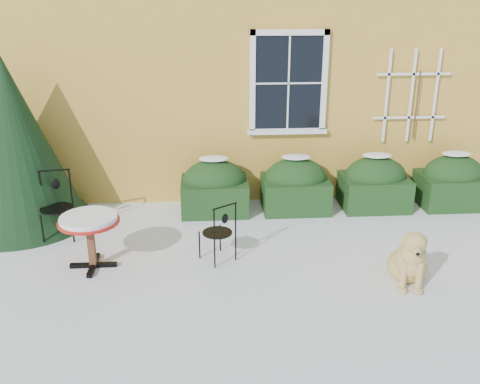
{
  "coord_description": "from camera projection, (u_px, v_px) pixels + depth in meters",
  "views": [
    {
      "loc": [
        -0.45,
        -5.44,
        3.32
      ],
      "look_at": [
        0.0,
        1.0,
        0.9
      ],
      "focal_mm": 40.0,
      "sensor_mm": 36.0,
      "label": 1
    }
  ],
  "objects": [
    {
      "name": "ground",
      "position": [
        246.0,
        293.0,
        6.27
      ],
      "size": [
        80.0,
        80.0,
        0.0
      ],
      "primitive_type": "plane",
      "color": "white",
      "rests_on": "ground"
    },
    {
      "name": "hedge_row",
      "position": [
        335.0,
        185.0,
        8.62
      ],
      "size": [
        4.95,
        0.8,
        0.91
      ],
      "color": "black",
      "rests_on": "ground"
    },
    {
      "name": "evergreen_shrub",
      "position": [
        14.0,
        157.0,
        7.88
      ],
      "size": [
        2.12,
        2.12,
        2.56
      ],
      "rotation": [
        0.0,
        0.0,
        -0.12
      ],
      "color": "black",
      "rests_on": "ground"
    },
    {
      "name": "bistro_table",
      "position": [
        89.0,
        225.0,
        6.67
      ],
      "size": [
        0.77,
        0.77,
        0.71
      ],
      "rotation": [
        0.0,
        0.0,
        0.4
      ],
      "color": "black",
      "rests_on": "ground"
    },
    {
      "name": "patio_chair_near",
      "position": [
        219.0,
        232.0,
        6.92
      ],
      "size": [
        0.5,
        0.5,
        0.82
      ],
      "rotation": [
        0.0,
        0.0,
        3.75
      ],
      "color": "black",
      "rests_on": "ground"
    },
    {
      "name": "patio_chair_far",
      "position": [
        57.0,
        205.0,
        7.57
      ],
      "size": [
        0.49,
        0.49,
        0.97
      ],
      "rotation": [
        0.0,
        0.0,
        0.16
      ],
      "color": "black",
      "rests_on": "ground"
    },
    {
      "name": "dog",
      "position": [
        410.0,
        260.0,
        6.39
      ],
      "size": [
        0.59,
        0.82,
        0.78
      ],
      "rotation": [
        0.0,
        0.0,
        -0.21
      ],
      "color": "tan",
      "rests_on": "ground"
    }
  ]
}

